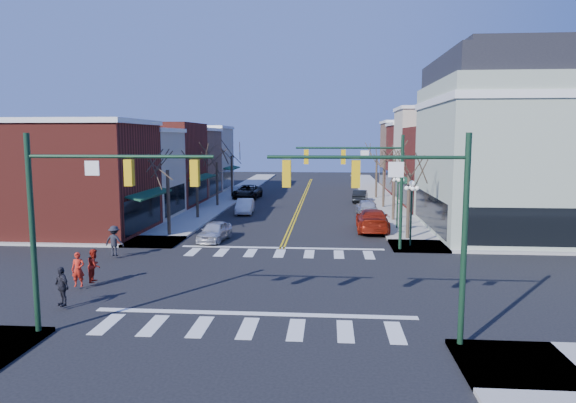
% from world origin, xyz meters
% --- Properties ---
extents(ground, '(160.00, 160.00, 0.00)m').
position_xyz_m(ground, '(0.00, 0.00, 0.00)').
color(ground, black).
rests_on(ground, ground).
extents(sidewalk_left, '(3.50, 70.00, 0.15)m').
position_xyz_m(sidewalk_left, '(-8.75, 20.00, 0.07)').
color(sidewalk_left, '#9E9B93').
rests_on(sidewalk_left, ground).
extents(sidewalk_right, '(3.50, 70.00, 0.15)m').
position_xyz_m(sidewalk_right, '(8.75, 20.00, 0.07)').
color(sidewalk_right, '#9E9B93').
rests_on(sidewalk_right, ground).
extents(bldg_left_brick_a, '(10.00, 8.50, 8.00)m').
position_xyz_m(bldg_left_brick_a, '(-15.50, 11.75, 4.00)').
color(bldg_left_brick_a, maroon).
rests_on(bldg_left_brick_a, ground).
extents(bldg_left_stucco_a, '(10.00, 7.00, 7.50)m').
position_xyz_m(bldg_left_stucco_a, '(-15.50, 19.50, 3.75)').
color(bldg_left_stucco_a, '#BAB099').
rests_on(bldg_left_stucco_a, ground).
extents(bldg_left_brick_b, '(10.00, 9.00, 8.50)m').
position_xyz_m(bldg_left_brick_b, '(-15.50, 27.50, 4.25)').
color(bldg_left_brick_b, maroon).
rests_on(bldg_left_brick_b, ground).
extents(bldg_left_tan, '(10.00, 7.50, 7.80)m').
position_xyz_m(bldg_left_tan, '(-15.50, 35.75, 3.90)').
color(bldg_left_tan, '#936A51').
rests_on(bldg_left_tan, ground).
extents(bldg_left_stucco_b, '(10.00, 8.00, 8.20)m').
position_xyz_m(bldg_left_stucco_b, '(-15.50, 43.50, 4.10)').
color(bldg_left_stucco_b, '#BAB099').
rests_on(bldg_left_stucco_b, ground).
extents(bldg_right_brick_a, '(10.00, 8.50, 8.00)m').
position_xyz_m(bldg_right_brick_a, '(15.50, 25.75, 4.00)').
color(bldg_right_brick_a, maroon).
rests_on(bldg_right_brick_a, ground).
extents(bldg_right_stucco, '(10.00, 7.00, 10.00)m').
position_xyz_m(bldg_right_stucco, '(15.50, 33.50, 5.00)').
color(bldg_right_stucco, '#BAB099').
rests_on(bldg_right_stucco, ground).
extents(bldg_right_brick_b, '(10.00, 8.00, 8.50)m').
position_xyz_m(bldg_right_brick_b, '(15.50, 41.00, 4.25)').
color(bldg_right_brick_b, maroon).
rests_on(bldg_right_brick_b, ground).
extents(bldg_right_tan, '(10.00, 8.00, 9.00)m').
position_xyz_m(bldg_right_tan, '(15.50, 49.00, 4.50)').
color(bldg_right_tan, '#936A51').
rests_on(bldg_right_tan, ground).
extents(victorian_corner, '(12.25, 14.25, 13.30)m').
position_xyz_m(victorian_corner, '(16.50, 14.50, 6.66)').
color(victorian_corner, '#9EAC94').
rests_on(victorian_corner, ground).
extents(traffic_mast_near_left, '(6.60, 0.28, 7.20)m').
position_xyz_m(traffic_mast_near_left, '(-5.55, -7.40, 4.71)').
color(traffic_mast_near_left, '#14331E').
rests_on(traffic_mast_near_left, ground).
extents(traffic_mast_near_right, '(6.60, 0.28, 7.20)m').
position_xyz_m(traffic_mast_near_right, '(5.55, -7.40, 4.71)').
color(traffic_mast_near_right, '#14331E').
rests_on(traffic_mast_near_right, ground).
extents(traffic_mast_far_right, '(6.60, 0.28, 7.20)m').
position_xyz_m(traffic_mast_far_right, '(5.55, 7.40, 4.71)').
color(traffic_mast_far_right, '#14331E').
rests_on(traffic_mast_far_right, ground).
extents(lamppost_corner, '(0.36, 0.36, 4.33)m').
position_xyz_m(lamppost_corner, '(8.20, 8.50, 2.96)').
color(lamppost_corner, '#14331E').
rests_on(lamppost_corner, ground).
extents(lamppost_midblock, '(0.36, 0.36, 4.33)m').
position_xyz_m(lamppost_midblock, '(8.20, 15.00, 2.96)').
color(lamppost_midblock, '#14331E').
rests_on(lamppost_midblock, ground).
extents(tree_left_a, '(0.24, 0.24, 4.76)m').
position_xyz_m(tree_left_a, '(-8.40, 11.00, 2.38)').
color(tree_left_a, '#382B21').
rests_on(tree_left_a, ground).
extents(tree_left_b, '(0.24, 0.24, 5.04)m').
position_xyz_m(tree_left_b, '(-8.40, 19.00, 2.52)').
color(tree_left_b, '#382B21').
rests_on(tree_left_b, ground).
extents(tree_left_c, '(0.24, 0.24, 4.55)m').
position_xyz_m(tree_left_c, '(-8.40, 27.00, 2.27)').
color(tree_left_c, '#382B21').
rests_on(tree_left_c, ground).
extents(tree_left_d, '(0.24, 0.24, 4.90)m').
position_xyz_m(tree_left_d, '(-8.40, 35.00, 2.45)').
color(tree_left_d, '#382B21').
rests_on(tree_left_d, ground).
extents(tree_right_a, '(0.24, 0.24, 4.62)m').
position_xyz_m(tree_right_a, '(8.40, 11.00, 2.31)').
color(tree_right_a, '#382B21').
rests_on(tree_right_a, ground).
extents(tree_right_b, '(0.24, 0.24, 5.18)m').
position_xyz_m(tree_right_b, '(8.40, 19.00, 2.59)').
color(tree_right_b, '#382B21').
rests_on(tree_right_b, ground).
extents(tree_right_c, '(0.24, 0.24, 4.83)m').
position_xyz_m(tree_right_c, '(8.40, 27.00, 2.42)').
color(tree_right_c, '#382B21').
rests_on(tree_right_c, ground).
extents(tree_right_d, '(0.24, 0.24, 4.97)m').
position_xyz_m(tree_right_d, '(8.40, 35.00, 2.48)').
color(tree_right_d, '#382B21').
rests_on(tree_right_d, ground).
extents(car_left_near, '(2.01, 4.10, 1.34)m').
position_xyz_m(car_left_near, '(-4.80, 9.65, 0.67)').
color(car_left_near, silver).
rests_on(car_left_near, ground).
extents(car_left_mid, '(1.72, 4.23, 1.36)m').
position_xyz_m(car_left_mid, '(-4.80, 22.38, 0.68)').
color(car_left_mid, silver).
rests_on(car_left_mid, ground).
extents(car_left_far, '(3.01, 5.89, 1.59)m').
position_xyz_m(car_left_far, '(-6.40, 33.85, 0.80)').
color(car_left_far, black).
rests_on(car_left_far, ground).
extents(car_right_near, '(2.54, 5.92, 1.70)m').
position_xyz_m(car_right_near, '(6.26, 14.22, 0.85)').
color(car_right_near, maroon).
rests_on(car_right_near, ground).
extents(car_right_mid, '(1.96, 4.55, 1.53)m').
position_xyz_m(car_right_mid, '(6.40, 21.92, 0.77)').
color(car_right_mid, silver).
rests_on(car_right_mid, ground).
extents(car_right_far, '(1.95, 4.24, 1.35)m').
position_xyz_m(car_right_far, '(6.40, 31.84, 0.67)').
color(car_right_far, black).
rests_on(car_right_far, ground).
extents(pedestrian_red_a, '(0.64, 0.48, 1.61)m').
position_xyz_m(pedestrian_red_a, '(-8.61, -1.97, 0.96)').
color(pedestrian_red_a, red).
rests_on(pedestrian_red_a, sidewalk_left).
extents(pedestrian_red_b, '(0.72, 0.86, 1.61)m').
position_xyz_m(pedestrian_red_b, '(-8.21, -1.18, 0.96)').
color(pedestrian_red_b, '#AD1E12').
rests_on(pedestrian_red_b, sidewalk_left).
extents(pedestrian_dark_a, '(1.02, 0.87, 1.64)m').
position_xyz_m(pedestrian_dark_a, '(-7.96, -4.67, 0.97)').
color(pedestrian_dark_a, '#212129').
rests_on(pedestrian_dark_a, sidewalk_left).
extents(pedestrian_dark_b, '(1.23, 0.81, 1.78)m').
position_xyz_m(pedestrian_dark_b, '(-9.50, 4.17, 1.04)').
color(pedestrian_dark_b, black).
rests_on(pedestrian_dark_b, sidewalk_left).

